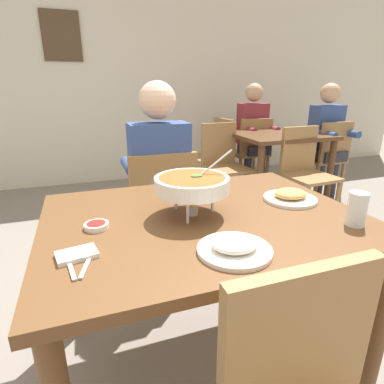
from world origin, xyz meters
name	(u,v)px	position (x,y,z in m)	size (l,w,h in m)	color
ground_plane	(202,360)	(0.00, 0.00, 0.00)	(16.00, 16.00, 0.00)	gray
cafe_rear_partition	(109,68)	(0.00, 3.37, 1.50)	(10.00, 0.10, 3.00)	beige
picture_frame_hung	(61,36)	(-0.54, 3.31, 1.84)	(0.44, 0.03, 0.56)	#4C3823
dining_table_main	(204,238)	(0.00, 0.00, 0.67)	(1.27, 0.95, 0.78)	brown
chair_diner_main	(161,209)	(0.00, 0.76, 0.51)	(0.44, 0.44, 0.90)	olive
diner_main	(158,173)	(0.00, 0.80, 0.75)	(0.40, 0.45, 1.31)	#2D2D38
curry_bowl	(192,185)	(-0.05, 0.02, 0.91)	(0.33, 0.30, 0.26)	silver
rice_plate	(235,247)	(-0.02, -0.32, 0.80)	(0.24, 0.24, 0.06)	white
appetizer_plate	(290,196)	(0.43, 0.02, 0.80)	(0.24, 0.24, 0.06)	white
sauce_dish	(96,226)	(-0.43, 0.01, 0.79)	(0.09, 0.09, 0.02)	white
napkin_folded	(77,255)	(-0.49, -0.18, 0.79)	(0.12, 0.08, 0.02)	white
fork_utensil	(70,265)	(-0.51, -0.23, 0.78)	(0.01, 0.17, 0.01)	silver
spoon_utensil	(88,262)	(-0.46, -0.23, 0.78)	(0.01, 0.17, 0.01)	silver
drink_glass	(357,211)	(0.50, -0.29, 0.84)	(0.07, 0.07, 0.13)	silver
dining_table_far	(280,146)	(1.64, 1.84, 0.64)	(1.00, 0.80, 0.78)	#51331C
chair_bg_left	(252,149)	(1.60, 2.39, 0.51)	(0.47, 0.47, 0.90)	olive
chair_bg_middle	(327,155)	(2.25, 1.77, 0.51)	(0.45, 0.45, 0.90)	olive
chair_bg_right	(215,151)	(1.11, 2.42, 0.51)	(0.49, 0.49, 0.90)	olive
chair_bg_corner	(223,160)	(0.99, 1.93, 0.51)	(0.48, 0.48, 0.90)	olive
chair_bg_window	(304,167)	(1.62, 1.37, 0.51)	(0.46, 0.46, 0.90)	olive
patron_bg_left	(253,130)	(1.64, 2.42, 0.75)	(0.40, 0.45, 1.31)	#2D2D38
patron_bg_middle	(327,134)	(2.26, 1.82, 0.75)	(0.40, 0.45, 1.31)	#2D2D38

